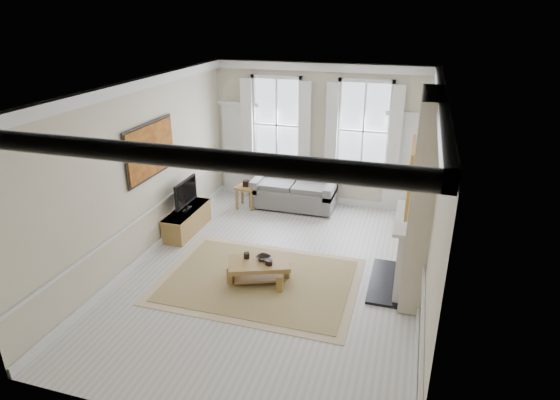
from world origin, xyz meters
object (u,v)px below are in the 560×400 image
(coffee_table, at_px, (259,265))
(tv_stand, at_px, (187,221))
(sofa, at_px, (295,192))
(side_table, at_px, (247,190))

(coffee_table, relative_size, tv_stand, 0.85)
(sofa, xyz_separation_m, side_table, (-1.10, -0.40, 0.07))
(side_table, relative_size, tv_stand, 0.38)
(side_table, distance_m, tv_stand, 1.81)
(sofa, bearing_deg, coffee_table, -85.41)
(side_table, bearing_deg, sofa, 20.08)
(sofa, distance_m, side_table, 1.18)
(coffee_table, bearing_deg, side_table, 92.37)
(coffee_table, xyz_separation_m, tv_stand, (-2.16, 1.46, -0.06))
(sofa, distance_m, coffee_table, 3.50)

